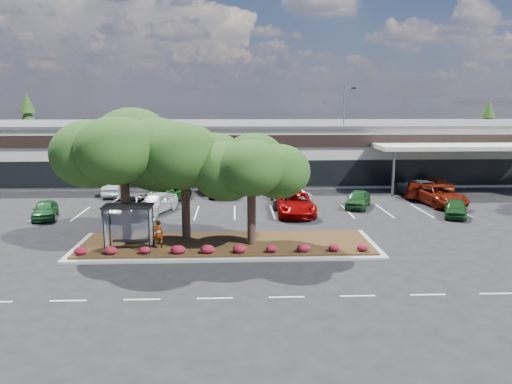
{
  "coord_description": "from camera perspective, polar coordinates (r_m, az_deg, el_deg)",
  "views": [
    {
      "loc": [
        -1.47,
        -24.96,
        8.57
      ],
      "look_at": [
        -0.05,
        8.07,
        2.6
      ],
      "focal_mm": 35.0,
      "sensor_mm": 36.0,
      "label": 1
    }
  ],
  "objects": [
    {
      "name": "ground",
      "position": [
        26.44,
        0.86,
        -8.68
      ],
      "size": [
        160.0,
        160.0,
        0.0
      ],
      "primitive_type": "plane",
      "color": "black",
      "rests_on": "ground"
    },
    {
      "name": "retail_store",
      "position": [
        59.14,
        -0.98,
        4.98
      ],
      "size": [
        80.4,
        25.2,
        6.25
      ],
      "color": "silver",
      "rests_on": "ground"
    },
    {
      "name": "landscape_island",
      "position": [
        30.17,
        -3.39,
        -6.04
      ],
      "size": [
        18.0,
        6.0,
        0.26
      ],
      "color": "#9D9D98",
      "rests_on": "ground"
    },
    {
      "name": "lane_markings",
      "position": [
        36.43,
        -0.31,
        -3.36
      ],
      "size": [
        33.12,
        20.06,
        0.01
      ],
      "color": "silver",
      "rests_on": "ground"
    },
    {
      "name": "shrub_row",
      "position": [
        28.05,
        -3.47,
        -6.48
      ],
      "size": [
        17.0,
        0.8,
        0.5
      ],
      "primitive_type": null,
      "color": "maroon",
      "rests_on": "landscape_island"
    },
    {
      "name": "bus_shelter",
      "position": [
        29.24,
        -14.32,
        -2.46
      ],
      "size": [
        2.75,
        1.55,
        2.59
      ],
      "color": "black",
      "rests_on": "landscape_island"
    },
    {
      "name": "island_tree_west",
      "position": [
        30.49,
        -14.81,
        1.66
      ],
      "size": [
        7.2,
        7.2,
        7.89
      ],
      "primitive_type": null,
      "color": "#1F3E12",
      "rests_on": "landscape_island"
    },
    {
      "name": "island_tree_mid",
      "position": [
        30.67,
        -8.11,
        1.41
      ],
      "size": [
        6.6,
        6.6,
        7.32
      ],
      "primitive_type": null,
      "color": "#1F3E12",
      "rests_on": "landscape_island"
    },
    {
      "name": "island_tree_east",
      "position": [
        29.12,
        -0.52,
        0.23
      ],
      "size": [
        5.8,
        5.8,
        6.5
      ],
      "primitive_type": null,
      "color": "#1F3E12",
      "rests_on": "landscape_island"
    },
    {
      "name": "conifer_north_west",
      "position": [
        76.57,
        -24.52,
        6.65
      ],
      "size": [
        4.4,
        4.4,
        10.0
      ],
      "primitive_type": "cone",
      "color": "#1F3E12",
      "rests_on": "ground"
    },
    {
      "name": "conifer_north_east",
      "position": [
        77.66,
        24.87,
        6.29
      ],
      "size": [
        3.96,
        3.96,
        9.0
      ],
      "primitive_type": "cone",
      "color": "#1F3E12",
      "rests_on": "ground"
    },
    {
      "name": "person_waiting",
      "position": [
        29.4,
        -11.12,
        -4.71
      ],
      "size": [
        0.68,
        0.54,
        1.65
      ],
      "primitive_type": "imported",
      "rotation": [
        0.0,
        0.0,
        3.41
      ],
      "color": "#594C47",
      "rests_on": "landscape_island"
    },
    {
      "name": "light_pole",
      "position": [
        54.4,
        10.03,
        5.84
      ],
      "size": [
        1.43,
        0.5,
        10.23
      ],
      "rotation": [
        0.0,
        0.0,
        0.02
      ],
      "color": "#9D9D98",
      "rests_on": "ground"
    },
    {
      "name": "car_0",
      "position": [
        40.38,
        -22.96,
        -1.87
      ],
      "size": [
        2.39,
        4.18,
        1.34
      ],
      "primitive_type": "imported",
      "rotation": [
        0.0,
        0.0,
        0.22
      ],
      "color": "#1A5523",
      "rests_on": "ground"
    },
    {
      "name": "car_1",
      "position": [
        39.49,
        -14.23,
        -1.44
      ],
      "size": [
        3.83,
        6.17,
        1.59
      ],
      "primitive_type": "imported",
      "rotation": [
        0.0,
        0.0,
        -0.22
      ],
      "color": "#5C5C63",
      "rests_on": "ground"
    },
    {
      "name": "car_2",
      "position": [
        39.94,
        -11.36,
        -1.21
      ],
      "size": [
        3.43,
        4.96,
        1.57
      ],
      "primitive_type": "imported",
      "rotation": [
        0.0,
        0.0,
        -0.38
      ],
      "color": "silver",
      "rests_on": "ground"
    },
    {
      "name": "car_4",
      "position": [
        41.81,
        3.67,
        -0.44
      ],
      "size": [
        3.18,
        5.3,
        1.69
      ],
      "primitive_type": "imported",
      "rotation": [
        0.0,
        0.0,
        -0.26
      ],
      "color": "slate",
      "rests_on": "ground"
    },
    {
      "name": "car_5",
      "position": [
        38.63,
        4.42,
        -1.31
      ],
      "size": [
        2.88,
        6.19,
        1.71
      ],
      "primitive_type": "imported",
      "rotation": [
        0.0,
        0.0,
        -0.01
      ],
      "color": "#8A0302",
      "rests_on": "ground"
    },
    {
      "name": "car_6",
      "position": [
        41.89,
        11.59,
        -0.8
      ],
      "size": [
        3.15,
        4.47,
        1.41
      ],
      "primitive_type": "imported",
      "rotation": [
        0.0,
        0.0,
        -0.4
      ],
      "color": "#1E5222",
      "rests_on": "ground"
    },
    {
      "name": "car_7",
      "position": [
        40.64,
        21.86,
        -1.73
      ],
      "size": [
        2.98,
        4.19,
        1.32
      ],
      "primitive_type": "imported",
      "rotation": [
        0.0,
        0.0,
        -0.41
      ],
      "color": "#1A461A",
      "rests_on": "ground"
    },
    {
      "name": "car_8",
      "position": [
        44.76,
        20.18,
        -0.36
      ],
      "size": [
        3.5,
        6.29,
        1.66
      ],
      "primitive_type": "imported",
      "rotation": [
        0.0,
        0.0,
        0.13
      ],
      "color": "#6A1608",
      "rests_on": "ground"
    },
    {
      "name": "car_9",
      "position": [
        47.88,
        -16.03,
        0.38
      ],
      "size": [
        1.91,
        4.44,
        1.42
      ],
      "primitive_type": "imported",
      "rotation": [
        0.0,
        0.0,
        3.24
      ],
      "color": "#9EA0A8",
      "rests_on": "ground"
    },
    {
      "name": "car_10",
      "position": [
        46.59,
        -8.98,
        0.34
      ],
      "size": [
        2.68,
        4.21,
        1.34
      ],
      "primitive_type": "imported",
      "rotation": [
        0.0,
        0.0,
        2.84
      ],
      "color": "#BDBDBD",
      "rests_on": "ground"
    },
    {
      "name": "car_11",
      "position": [
        44.31,
        -9.84,
        -0.09
      ],
      "size": [
        4.11,
        5.89,
        1.49
      ],
      "primitive_type": "imported",
      "rotation": [
        0.0,
        0.0,
        2.81
      ],
      "color": "#124614",
      "rests_on": "ground"
    },
    {
      "name": "car_12",
      "position": [
        46.66,
        -4.37,
        0.62
      ],
      "size": [
        4.05,
        6.26,
        1.6
      ],
      "primitive_type": "imported",
      "rotation": [
        0.0,
        0.0,
        3.4
      ],
      "color": "black",
      "rests_on": "ground"
    },
    {
      "name": "car_13",
      "position": [
        43.45,
        3.72,
        -0.25
      ],
      "size": [
        4.06,
        5.37,
        1.35
      ],
      "primitive_type": "imported",
      "rotation": [
        0.0,
        0.0,
        3.57
      ],
      "color": "silver",
      "rests_on": "ground"
    },
    {
      "name": "car_15",
      "position": [
        48.38,
        18.08,
        0.46
      ],
      "size": [
        3.68,
        6.03,
        1.56
      ],
      "primitive_type": "imported",
      "rotation": [
        0.0,
        0.0,
        3.35
      ],
      "color": "#55555B",
      "rests_on": "ground"
    },
    {
      "name": "car_16",
      "position": [
        47.7,
        17.84,
        0.26
      ],
      "size": [
        3.51,
        5.34,
        1.44
      ],
      "primitive_type": "imported",
      "rotation": [
        0.0,
        0.0,
        2.81
      ],
      "color": "maroon",
      "rests_on": "ground"
    },
    {
      "name": "car_17",
      "position": [
        51.61,
        19.59,
        0.89
      ],
      "size": [
        3.19,
        4.55,
        1.44
      ],
      "primitive_type": "imported",
      "rotation": [
        0.0,
        0.0,
        3.54
      ],
      "color": "#943519",
      "rests_on": "ground"
    }
  ]
}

